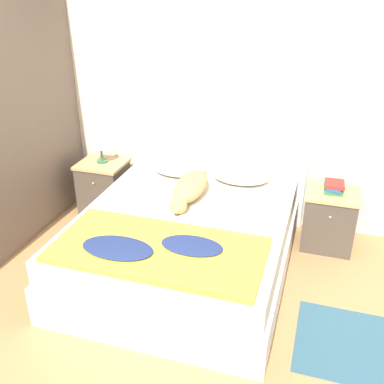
{
  "coord_description": "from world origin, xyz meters",
  "views": [
    {
      "loc": [
        1.12,
        -1.97,
        2.29
      ],
      "look_at": [
        0.11,
        1.24,
        0.64
      ],
      "focal_mm": 42.0,
      "sensor_mm": 36.0,
      "label": 1
    }
  ],
  "objects": [
    {
      "name": "rug",
      "position": [
        1.6,
        0.54,
        0.0
      ],
      "size": [
        1.01,
        0.72,
        0.0
      ],
      "color": "#335B70",
      "rests_on": "ground_plane"
    },
    {
      "name": "pillow_right",
      "position": [
        0.41,
        1.79,
        0.59
      ],
      "size": [
        0.53,
        0.38,
        0.11
      ],
      "color": "beige",
      "rests_on": "bed"
    },
    {
      "name": "quilt",
      "position": [
        0.1,
        0.46,
        0.56
      ],
      "size": [
        1.47,
        0.73,
        0.07
      ],
      "color": "yellow",
      "rests_on": "bed"
    },
    {
      "name": "bed",
      "position": [
        0.11,
        1.04,
        0.26
      ],
      "size": [
        1.68,
        1.99,
        0.54
      ],
      "color": "white",
      "rests_on": "ground_plane"
    },
    {
      "name": "book_stack",
      "position": [
        1.25,
        1.81,
        0.59
      ],
      "size": [
        0.18,
        0.22,
        0.08
      ],
      "color": "#337547",
      "rests_on": "nightstand_right"
    },
    {
      "name": "nightstand_right",
      "position": [
        1.24,
        1.78,
        0.27
      ],
      "size": [
        0.47,
        0.42,
        0.55
      ],
      "color": "#4C4238",
      "rests_on": "ground_plane"
    },
    {
      "name": "headboard",
      "position": [
        0.11,
        2.06,
        0.57
      ],
      "size": [
        1.76,
        0.06,
        1.09
      ],
      "color": "white",
      "rests_on": "ground_plane"
    },
    {
      "name": "dog",
      "position": [
        0.06,
        1.33,
        0.62
      ],
      "size": [
        0.25,
        0.8,
        0.19
      ],
      "color": "tan",
      "rests_on": "bed"
    },
    {
      "name": "nightstand_left",
      "position": [
        -1.02,
        1.78,
        0.27
      ],
      "size": [
        0.47,
        0.42,
        0.55
      ],
      "color": "#4C4238",
      "rests_on": "ground_plane"
    },
    {
      "name": "pillow_left",
      "position": [
        -0.19,
        1.79,
        0.59
      ],
      "size": [
        0.53,
        0.38,
        0.11
      ],
      "color": "beige",
      "rests_on": "bed"
    },
    {
      "name": "table_lamp",
      "position": [
        -1.02,
        1.8,
        0.77
      ],
      "size": [
        0.21,
        0.21,
        0.31
      ],
      "color": "#336B4C",
      "rests_on": "nightstand_left"
    },
    {
      "name": "ground_plane",
      "position": [
        0.0,
        0.0,
        0.0
      ],
      "size": [
        16.0,
        16.0,
        0.0
      ],
      "primitive_type": "plane",
      "color": "tan"
    },
    {
      "name": "wall_side_left",
      "position": [
        -1.45,
        1.05,
        1.27
      ],
      "size": [
        0.06,
        3.1,
        2.55
      ],
      "color": "#706056",
      "rests_on": "ground_plane"
    },
    {
      "name": "wall_back",
      "position": [
        0.0,
        2.13,
        1.27
      ],
      "size": [
        9.0,
        0.06,
        2.55
      ],
      "color": "beige",
      "rests_on": "ground_plane"
    }
  ]
}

